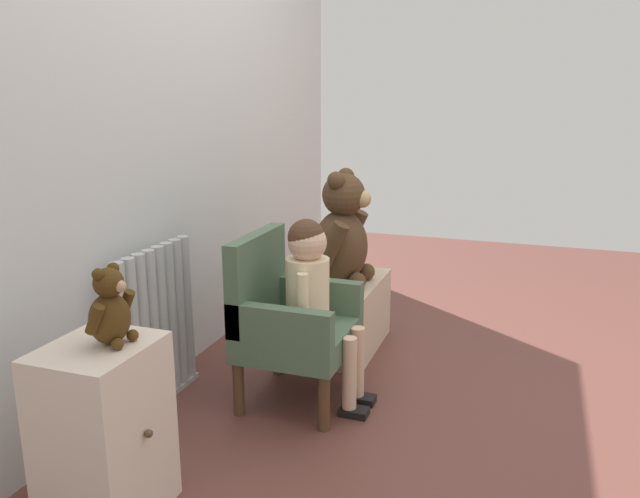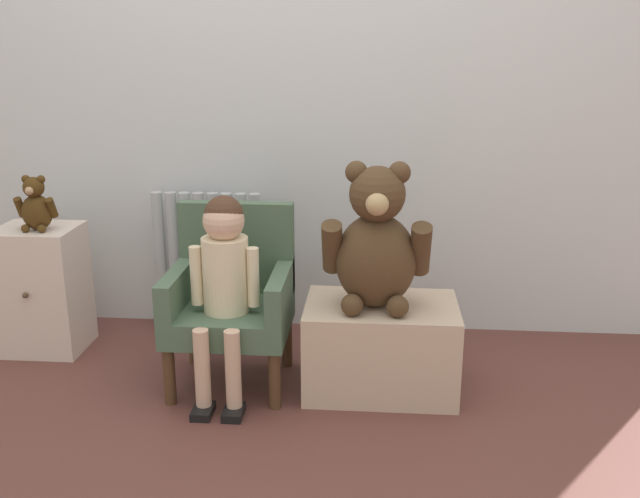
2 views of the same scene
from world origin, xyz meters
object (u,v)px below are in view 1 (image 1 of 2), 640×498
(radiator, at_px, (158,328))
(child_armchair, at_px, (287,318))
(child_figure, at_px, (314,285))
(small_teddy_bear, at_px, (110,310))
(low_bench, at_px, (339,314))
(large_teddy_bear, at_px, (342,234))
(small_dresser, at_px, (105,433))

(radiator, bearing_deg, child_armchair, -66.75)
(child_figure, bearing_deg, radiator, 109.14)
(child_figure, distance_m, small_teddy_bear, 0.89)
(radiator, relative_size, low_bench, 1.13)
(large_teddy_bear, bearing_deg, child_armchair, 174.13)
(low_bench, distance_m, small_teddy_bear, 1.49)
(small_teddy_bear, bearing_deg, radiator, 24.52)
(child_armchair, height_order, small_teddy_bear, small_teddy_bear)
(child_armchair, bearing_deg, large_teddy_bear, -5.87)
(radiator, bearing_deg, child_figure, -70.86)
(child_figure, distance_m, low_bench, 0.66)
(radiator, distance_m, large_teddy_bear, 0.95)
(radiator, bearing_deg, low_bench, -33.22)
(small_dresser, distance_m, child_figure, 0.94)
(large_teddy_bear, bearing_deg, child_figure, -174.15)
(large_teddy_bear, distance_m, small_teddy_bear, 1.39)
(radiator, bearing_deg, small_dresser, -158.90)
(large_teddy_bear, bearing_deg, low_bench, 37.50)
(child_armchair, height_order, child_figure, child_figure)
(child_figure, bearing_deg, child_armchair, 90.00)
(radiator, distance_m, child_figure, 0.64)
(small_dresser, distance_m, low_bench, 1.45)
(child_figure, height_order, low_bench, child_figure)
(child_figure, relative_size, small_teddy_bear, 3.34)
(radiator, distance_m, low_bench, 0.94)
(large_teddy_bear, relative_size, small_teddy_bear, 2.38)
(small_dresser, bearing_deg, child_armchair, -14.26)
(radiator, relative_size, large_teddy_bear, 1.19)
(low_bench, height_order, large_teddy_bear, large_teddy_bear)
(radiator, height_order, child_armchair, child_armchair)
(radiator, distance_m, child_armchair, 0.51)
(low_bench, xyz_separation_m, large_teddy_bear, (-0.03, -0.02, 0.41))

